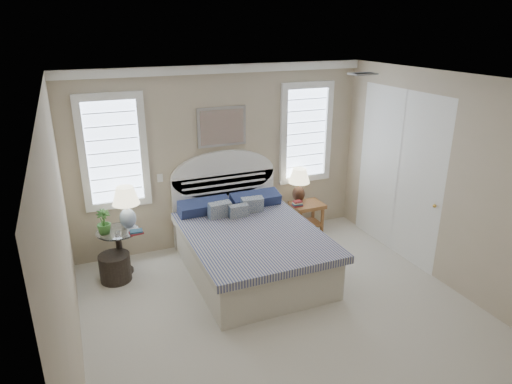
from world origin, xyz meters
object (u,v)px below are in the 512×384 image
(lamp_right, at_px, (299,181))
(bed, at_px, (248,244))
(side_table_left, at_px, (119,247))
(floor_pot, at_px, (115,268))
(lamp_left, at_px, (126,203))
(nightstand_right, at_px, (307,212))

(lamp_right, bearing_deg, bed, -145.33)
(side_table_left, bearing_deg, lamp_right, 4.98)
(floor_pot, xyz_separation_m, lamp_right, (2.96, 0.43, 0.68))
(bed, height_order, side_table_left, bed)
(side_table_left, height_order, lamp_left, lamp_left)
(nightstand_right, relative_size, lamp_left, 0.90)
(nightstand_right, height_order, lamp_left, lamp_left)
(floor_pot, distance_m, lamp_right, 3.07)
(bed, height_order, nightstand_right, bed)
(lamp_left, xyz_separation_m, lamp_right, (2.71, 0.19, -0.12))
(lamp_right, bearing_deg, side_table_left, -175.02)
(bed, distance_m, floor_pot, 1.80)
(bed, height_order, lamp_left, bed)
(bed, relative_size, side_table_left, 3.61)
(side_table_left, bearing_deg, nightstand_right, 1.94)
(side_table_left, bearing_deg, lamp_left, 20.34)
(bed, xyz_separation_m, nightstand_right, (1.30, 0.69, 0.00))
(side_table_left, bearing_deg, bed, -19.74)
(floor_pot, relative_size, lamp_right, 0.74)
(lamp_left, height_order, lamp_right, lamp_left)
(bed, bearing_deg, lamp_right, 34.67)
(bed, distance_m, side_table_left, 1.75)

